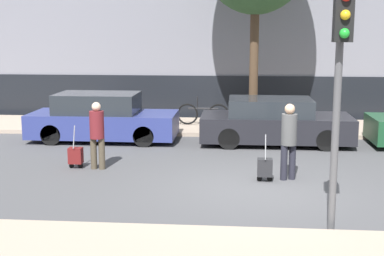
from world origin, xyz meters
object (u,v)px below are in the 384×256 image
Objects in this scene: parked_bicycle at (203,114)px; traffic_light at (340,63)px; pedestrian_left at (97,132)px; pedestrian_right at (289,137)px; trolley_left at (76,156)px; parked_car_1 at (274,122)px; trolley_right at (265,167)px; parked_car_0 at (102,118)px.

traffic_light is at bearing -73.76° from parked_bicycle.
pedestrian_left is 0.95× the size of pedestrian_right.
parked_car_1 is at bearing 33.53° from trolley_left.
traffic_light is (5.41, -3.75, 2.45)m from trolley_left.
traffic_light reaches higher than trolley_right.
parked_car_0 is at bearing -141.75° from parked_bicycle.
trolley_right is (4.46, -0.76, 0.00)m from trolley_left.
parked_car_1 is 2.68× the size of pedestrian_left.
trolley_right is at bearing -74.39° from parked_bicycle.
pedestrian_right reaches higher than parked_car_0.
pedestrian_left is (0.74, -3.36, 0.24)m from parked_car_0.
parked_bicycle is (2.68, 5.60, 0.18)m from trolley_left.
trolley_left is at bearing -115.60° from parked_bicycle.
trolley_right is at bearing -41.33° from parked_car_0.
traffic_light is (4.86, -3.73, 1.85)m from pedestrian_left.
traffic_light reaches higher than trolley_left.
traffic_light reaches higher than pedestrian_right.
pedestrian_left is at bearing -143.04° from parked_car_1.
pedestrian_right reaches higher than parked_bicycle.
traffic_light is (0.49, -7.01, 2.13)m from parked_car_1.
traffic_light is at bearing -102.66° from pedestrian_right.
trolley_right is at bearing -96.45° from parked_car_1.
trolley_left is at bearing 153.08° from pedestrian_right.
trolley_left is 4.53m from trolley_right.
parked_car_1 reaches higher than parked_bicycle.
parked_bicycle reaches higher than trolley_left.
parked_bicycle is at bearing 133.62° from parked_car_1.
parked_bicycle is (-2.73, 9.36, -2.27)m from traffic_light.
pedestrian_left is 0.81m from trolley_left.
parked_car_0 is 2.46× the size of parked_bicycle.
traffic_light reaches higher than parked_car_0.
pedestrian_left is at bearing 142.53° from traffic_light.
pedestrian_right is 0.96× the size of parked_bicycle.
trolley_right is 0.27× the size of traffic_light.
traffic_light reaches higher than parked_bicycle.
parked_car_0 is at bearing 93.35° from trolley_left.
pedestrian_right is at bearing -89.09° from parked_car_1.
parked_car_0 is at bearing 179.17° from parked_car_1.
parked_car_0 is 1.12× the size of traffic_light.
traffic_light is (5.61, -7.09, 2.10)m from parked_car_0.
parked_bicycle is (2.88, 2.27, -0.17)m from parked_car_0.
parked_car_0 is 3.45m from pedestrian_left.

